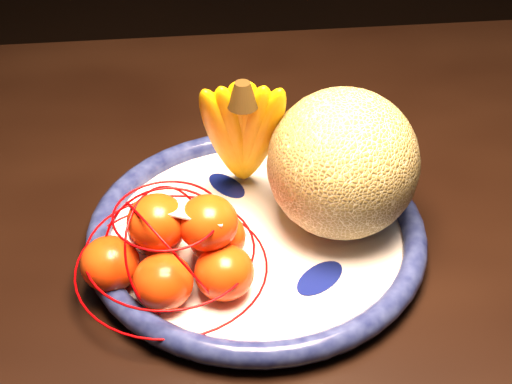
{
  "coord_description": "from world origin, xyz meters",
  "views": [
    {
      "loc": [
        -0.17,
        -0.88,
        1.35
      ],
      "look_at": [
        -0.13,
        -0.19,
        0.8
      ],
      "focal_mm": 55.0,
      "sensor_mm": 36.0,
      "label": 1
    }
  ],
  "objects_px": {
    "dining_table": "(268,240)",
    "banana_bunch": "(243,129)",
    "fruit_bowl": "(256,234)",
    "cantaloupe": "(343,164)",
    "mandarin_bag": "(175,248)"
  },
  "relations": [
    {
      "from": "dining_table",
      "to": "mandarin_bag",
      "type": "height_order",
      "value": "mandarin_bag"
    },
    {
      "from": "cantaloupe",
      "to": "dining_table",
      "type": "bearing_deg",
      "value": 135.39
    },
    {
      "from": "cantaloupe",
      "to": "mandarin_bag",
      "type": "height_order",
      "value": "cantaloupe"
    },
    {
      "from": "dining_table",
      "to": "banana_bunch",
      "type": "xyz_separation_m",
      "value": [
        -0.03,
        -0.02,
        0.19
      ]
    },
    {
      "from": "fruit_bowl",
      "to": "banana_bunch",
      "type": "xyz_separation_m",
      "value": [
        -0.01,
        0.07,
        0.1
      ]
    },
    {
      "from": "banana_bunch",
      "to": "fruit_bowl",
      "type": "bearing_deg",
      "value": -79.31
    },
    {
      "from": "fruit_bowl",
      "to": "banana_bunch",
      "type": "height_order",
      "value": "banana_bunch"
    },
    {
      "from": "cantaloupe",
      "to": "banana_bunch",
      "type": "relative_size",
      "value": 0.88
    },
    {
      "from": "dining_table",
      "to": "cantaloupe",
      "type": "bearing_deg",
      "value": -47.78
    },
    {
      "from": "fruit_bowl",
      "to": "cantaloupe",
      "type": "height_order",
      "value": "cantaloupe"
    },
    {
      "from": "dining_table",
      "to": "fruit_bowl",
      "type": "bearing_deg",
      "value": -105.7
    },
    {
      "from": "fruit_bowl",
      "to": "cantaloupe",
      "type": "xyz_separation_m",
      "value": [
        0.1,
        0.02,
        0.09
      ]
    },
    {
      "from": "dining_table",
      "to": "cantaloupe",
      "type": "xyz_separation_m",
      "value": [
        0.08,
        -0.08,
        0.18
      ]
    },
    {
      "from": "dining_table",
      "to": "mandarin_bag",
      "type": "bearing_deg",
      "value": -128.48
    },
    {
      "from": "dining_table",
      "to": "banana_bunch",
      "type": "height_order",
      "value": "banana_bunch"
    }
  ]
}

